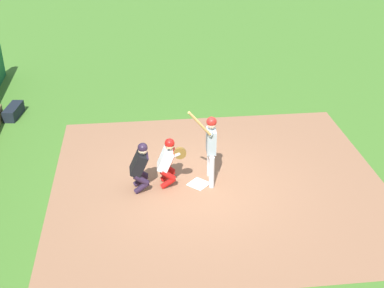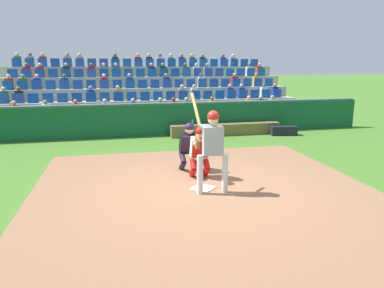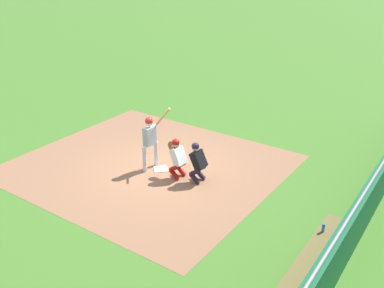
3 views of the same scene
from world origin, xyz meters
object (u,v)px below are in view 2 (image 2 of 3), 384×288
Objects in this scene: water_bottle_on_bench at (193,123)px; dugout_bench at (226,129)px; home_plate_marker at (203,188)px; home_plate_umpire at (189,144)px; catcher_crouching at (199,149)px; equipment_duffel_bag at (284,131)px; batter_at_plate at (212,143)px.

dugout_bench is at bearing -177.91° from water_bottle_on_bench.
home_plate_marker is 0.34× the size of home_plate_umpire.
equipment_duffel_bag is (-4.51, -4.47, -0.55)m from catcher_crouching.
batter_at_plate reaches higher than water_bottle_on_bench.
home_plate_marker is at bearing -70.69° from batter_at_plate.
dugout_bench is 4.40× the size of equipment_duffel_bag.
water_bottle_on_bench reaches higher than home_plate_marker.
dugout_bench is (-2.43, -5.72, 0.20)m from home_plate_marker.
equipment_duffel_bag is at bearing 166.70° from dugout_bench.
home_plate_marker is at bearing 82.39° from catcher_crouching.
catcher_crouching is 5.53m from dugout_bench.
home_plate_marker is 1.99× the size of water_bottle_on_bench.
batter_at_plate is at bearing 68.91° from dugout_bench.
home_plate_umpire is 1.30× the size of equipment_duffel_bag.
water_bottle_on_bench is 3.58m from equipment_duffel_bag.
home_plate_marker is at bearing 58.33° from equipment_duffel_bag.
catcher_crouching reaches higher than dugout_bench.
equipment_duffel_bag is (-2.18, 0.52, -0.05)m from dugout_bench.
home_plate_marker is 6.95m from equipment_duffel_bag.
batter_at_plate is 9.50× the size of water_bottle_on_bench.
home_plate_umpire is at bearing 60.48° from dugout_bench.
catcher_crouching is 1.31× the size of equipment_duffel_bag.
water_bottle_on_bench is 0.22× the size of equipment_duffel_bag.
catcher_crouching is at bearing 78.70° from water_bottle_on_bench.
equipment_duffel_bag is at bearing -135.26° from catcher_crouching.
home_plate_umpire is at bearing 49.29° from equipment_duffel_bag.
dugout_bench is at bearing -119.52° from home_plate_umpire.
equipment_duffel_bag is (-4.50, -5.51, -0.93)m from batter_at_plate.
dugout_bench is at bearing -115.06° from catcher_crouching.
water_bottle_on_bench is at bearing 2.09° from dugout_bench.
water_bottle_on_bench is (1.35, 0.05, 0.33)m from dugout_bench.
home_plate_umpire reaches higher than equipment_duffel_bag.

